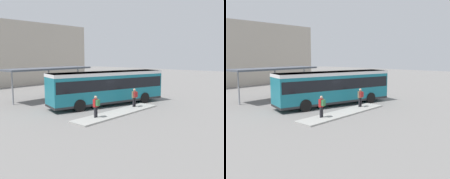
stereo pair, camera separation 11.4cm
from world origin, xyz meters
The scene contains 9 objects.
ground_plane centered at (0.00, 0.00, 0.00)m, with size 120.00×120.00×0.00m, color slate.
curb_island centered at (-2.14, -3.07, 0.06)m, with size 9.20×1.80×0.12m.
city_bus centered at (0.01, 0.00, 1.90)m, with size 11.97×5.59×3.26m.
pedestrian_waiting centered at (0.51, -2.81, 1.09)m, with size 0.47×0.51×1.70m.
pedestrian_companion centered at (-4.62, -2.93, 1.08)m, with size 0.42×0.45×1.67m.
bicycle_orange centered at (8.97, 2.35, 0.35)m, with size 0.48×1.60×0.69m.
bicycle_blue centered at (8.79, 3.10, 0.38)m, with size 0.48×1.76×0.76m.
bicycle_yellow centered at (8.93, 3.85, 0.36)m, with size 0.48×1.66×0.72m.
station_shelter centered at (-1.83, 7.09, 3.30)m, with size 9.94×2.91×3.47m.
Camera 2 is at (-17.78, -16.11, 4.84)m, focal length 40.00 mm.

